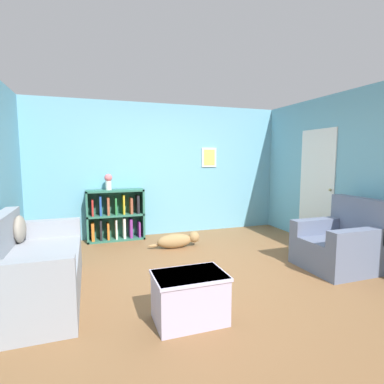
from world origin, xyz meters
TOP-DOWN VIEW (x-y plane):
  - ground_plane at (0.00, 0.00)m, footprint 14.00×14.00m
  - wall_back at (0.00, 2.25)m, footprint 5.60×0.13m
  - wall_right at (2.55, 0.02)m, footprint 0.16×5.00m
  - couch at (-2.05, -0.12)m, footprint 0.91×1.85m
  - bookshelf at (-0.95, 2.04)m, footprint 1.04×0.31m
  - recliner_chair at (1.91, -0.48)m, footprint 0.94×0.89m
  - coffee_table at (-0.55, -1.11)m, footprint 0.68×0.47m
  - dog at (0.01, 1.18)m, footprint 0.90×0.22m
  - vase at (-1.06, 2.02)m, footprint 0.14×0.14m

SIDE VIEW (x-z plane):
  - ground_plane at x=0.00m, z-range 0.00..0.00m
  - dog at x=0.01m, z-range 0.00..0.26m
  - coffee_table at x=-0.55m, z-range 0.01..0.48m
  - couch at x=-2.05m, z-range -0.12..0.78m
  - recliner_chair at x=1.91m, z-range -0.15..0.83m
  - bookshelf at x=-0.95m, z-range -0.02..0.93m
  - vase at x=-1.06m, z-range 0.97..1.27m
  - wall_right at x=2.55m, z-range -0.01..2.59m
  - wall_back at x=0.00m, z-range 0.00..2.60m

